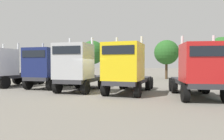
# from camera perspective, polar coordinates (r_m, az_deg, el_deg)

# --- Properties ---
(ground) EXTENTS (200.00, 200.00, 0.00)m
(ground) POSITION_cam_1_polar(r_m,az_deg,el_deg) (14.97, -4.07, -6.59)
(ground) COLOR slate
(semi_truck_white) EXTENTS (2.82, 6.03, 4.12)m
(semi_truck_white) POSITION_cam_1_polar(r_m,az_deg,el_deg) (22.01, -27.03, 0.66)
(semi_truck_white) COLOR #333338
(semi_truck_white) RESTS_ON ground
(semi_truck_navy) EXTENTS (3.31, 6.25, 4.08)m
(semi_truck_navy) POSITION_cam_1_polar(r_m,az_deg,el_deg) (19.21, -17.30, 0.65)
(semi_truck_navy) COLOR #333338
(semi_truck_navy) RESTS_ON ground
(semi_truck_silver) EXTENTS (3.35, 6.22, 4.22)m
(semi_truck_silver) POSITION_cam_1_polar(r_m,az_deg,el_deg) (16.18, -9.44, 0.67)
(semi_truck_silver) COLOR #333338
(semi_truck_silver) RESTS_ON ground
(semi_truck_yellow) EXTENTS (3.01, 6.54, 4.15)m
(semi_truck_yellow) POSITION_cam_1_polar(r_m,az_deg,el_deg) (14.78, 3.86, 0.53)
(semi_truck_yellow) COLOR #333338
(semi_truck_yellow) RESTS_ON ground
(semi_truck_red) EXTENTS (4.10, 6.48, 3.93)m
(semi_truck_red) POSITION_cam_1_polar(r_m,az_deg,el_deg) (13.77, 22.85, -0.18)
(semi_truck_red) COLOR #333338
(semi_truck_red) RESTS_ON ground
(oak_far_left) EXTENTS (4.16, 4.16, 6.27)m
(oak_far_left) POSITION_cam_1_polar(r_m,az_deg,el_deg) (37.04, -5.35, 4.77)
(oak_far_left) COLOR #4C3823
(oak_far_left) RESTS_ON ground
(oak_far_centre) EXTENTS (3.52, 3.52, 5.59)m
(oak_far_centre) POSITION_cam_1_polar(r_m,az_deg,el_deg) (31.05, 14.64, 4.66)
(oak_far_centre) COLOR #4C3823
(oak_far_centre) RESTS_ON ground
(oak_far_right) EXTENTS (3.58, 3.58, 5.52)m
(oak_far_right) POSITION_cam_1_polar(r_m,az_deg,el_deg) (29.44, 27.66, 4.50)
(oak_far_right) COLOR #4C3823
(oak_far_right) RESTS_ON ground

